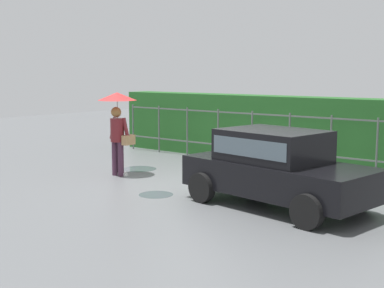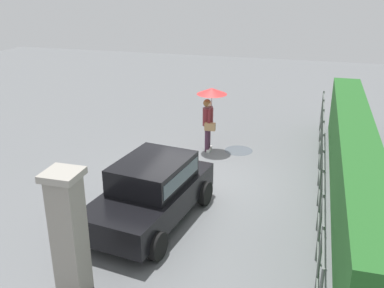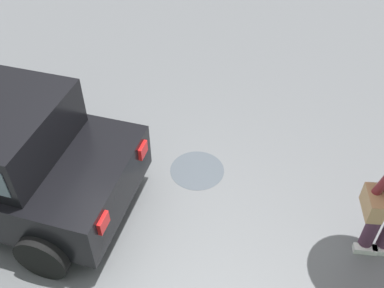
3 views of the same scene
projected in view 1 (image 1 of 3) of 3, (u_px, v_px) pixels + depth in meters
The scene contains 7 objects.
ground_plane at pixel (205, 187), 11.92m from camera, with size 40.00×40.00×0.00m, color slate.
car at pixel (276, 165), 10.15m from camera, with size 3.91×2.29×1.48m.
pedestrian at pixel (118, 115), 13.13m from camera, with size 0.96×0.96×2.08m.
fence_section at pixel (270, 137), 14.48m from camera, with size 10.62×0.05×1.50m.
hedge_row at pixel (284, 130), 15.05m from camera, with size 11.57×0.90×1.90m, color #235B23.
puddle_near at pixel (156, 195), 11.22m from camera, with size 0.73×0.73×0.00m, color #4C545B.
puddle_far at pixel (139, 169), 14.19m from camera, with size 0.92×0.92×0.00m, color #4C545B.
Camera 1 is at (7.08, -9.29, 2.58)m, focal length 49.57 mm.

